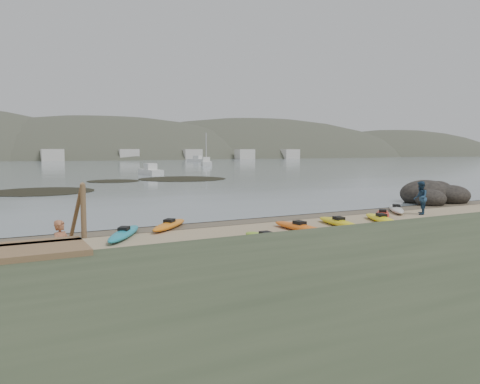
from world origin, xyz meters
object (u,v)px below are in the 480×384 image
stairs (34,283)px  person_west (62,250)px  rock_cluster (434,199)px  person_east (420,198)px

stairs → person_west: size_ratio=1.56×
person_west → rock_cluster: (26.16, 8.55, -0.60)m
stairs → rock_cluster: stairs is taller
person_east → rock_cluster: 7.24m
rock_cluster → stairs: bearing=-155.3°
person_west → person_east: (20.15, 4.58, 0.10)m
person_east → rock_cluster: bearing=172.3°
person_west → person_east: size_ratio=0.89×
person_west → person_east: person_east is taller
stairs → person_west: (1.05, 3.99, -0.19)m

